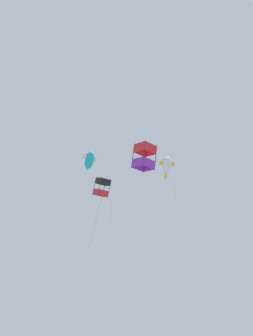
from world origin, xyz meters
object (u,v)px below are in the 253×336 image
(kite_box_low_drifter, at_px, (102,187))
(kite_fish_near_left, at_px, (167,166))
(kite_box_near_right, at_px, (144,157))
(kite_fish_highest, at_px, (89,161))

(kite_box_low_drifter, xyz_separation_m, kite_fish_near_left, (-5.57, 4.59, 3.36))
(kite_box_low_drifter, relative_size, kite_fish_near_left, 0.93)
(kite_box_near_right, distance_m, kite_fish_near_left, 8.40)
(kite_fish_highest, xyz_separation_m, kite_box_near_right, (-0.97, 5.50, -0.82))
(kite_fish_highest, distance_m, kite_box_near_right, 5.64)
(kite_box_near_right, relative_size, kite_fish_near_left, 0.43)
(kite_box_low_drifter, distance_m, kite_fish_highest, 3.59)
(kite_box_low_drifter, distance_m, kite_fish_near_left, 7.96)
(kite_box_low_drifter, relative_size, kite_fish_highest, 0.57)
(kite_box_low_drifter, bearing_deg, kite_fish_highest, -141.96)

